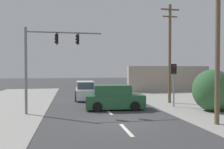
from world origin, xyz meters
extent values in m
plane|color=#3A3A3D|center=(0.00, 0.00, 0.00)|extent=(140.00, 140.00, 0.00)
cube|color=silver|center=(0.00, -2.00, 0.00)|extent=(0.20, 2.40, 0.01)
cube|color=silver|center=(0.00, 3.00, 0.00)|extent=(0.20, 2.40, 0.01)
cube|color=silver|center=(0.00, 8.00, 0.00)|extent=(0.20, 2.40, 0.01)
cylinder|color=brown|center=(5.27, -1.94, 4.93)|extent=(0.26, 0.26, 9.86)
cylinder|color=brown|center=(6.26, 6.00, 4.53)|extent=(0.26, 0.26, 9.07)
cube|color=brown|center=(6.26, 6.00, 8.62)|extent=(1.80, 0.12, 0.11)
cube|color=brown|center=(6.26, 6.00, 7.97)|extent=(1.40, 0.12, 0.10)
cylinder|color=slate|center=(-5.78, 3.09, 3.00)|extent=(0.18, 0.18, 6.00)
cylinder|color=slate|center=(-3.18, 3.04, 5.70)|extent=(5.20, 0.22, 0.11)
cube|color=black|center=(-3.70, 3.05, 5.25)|extent=(0.21, 0.26, 0.68)
cube|color=black|center=(-3.70, 3.05, 5.25)|extent=(0.05, 0.44, 0.84)
sphere|color=red|center=(-3.82, 3.05, 5.47)|extent=(0.13, 0.13, 0.13)
sphere|color=black|center=(-3.82, 3.05, 5.25)|extent=(0.13, 0.13, 0.13)
sphere|color=black|center=(-3.82, 3.05, 5.03)|extent=(0.13, 0.13, 0.13)
cube|color=black|center=(-2.24, 3.02, 5.25)|extent=(0.21, 0.26, 0.68)
cube|color=black|center=(-2.24, 3.02, 5.25)|extent=(0.05, 0.44, 0.84)
sphere|color=red|center=(-2.36, 3.02, 5.47)|extent=(0.13, 0.13, 0.13)
sphere|color=black|center=(-2.36, 3.02, 5.25)|extent=(0.13, 0.13, 0.13)
sphere|color=black|center=(-2.36, 3.02, 5.03)|extent=(0.13, 0.13, 0.13)
cylinder|color=slate|center=(5.60, 3.87, 1.40)|extent=(0.12, 0.12, 2.80)
cube|color=black|center=(5.60, 3.87, 3.14)|extent=(0.30, 0.25, 0.68)
cube|color=black|center=(5.60, 3.87, 3.14)|extent=(0.44, 0.14, 0.84)
sphere|color=red|center=(5.57, 3.75, 3.36)|extent=(0.13, 0.13, 0.13)
sphere|color=black|center=(5.57, 3.75, 3.14)|extent=(0.13, 0.13, 0.13)
sphere|color=black|center=(5.57, 3.75, 2.92)|extent=(0.13, 0.13, 0.13)
ellipsoid|color=#2D5B33|center=(7.62, 1.70, 1.56)|extent=(2.99, 2.69, 3.11)
cube|color=#A39384|center=(11.00, 16.00, 1.80)|extent=(12.00, 1.00, 3.60)
cube|color=#235633|center=(0.62, 3.82, 0.64)|extent=(4.62, 2.14, 1.00)
cube|color=#235633|center=(0.42, 3.84, 1.52)|extent=(2.81, 1.90, 0.76)
cube|color=#384756|center=(1.79, 3.74, 1.52)|extent=(0.17, 1.58, 0.65)
cube|color=#384756|center=(-0.95, 3.93, 1.52)|extent=(0.17, 1.55, 0.61)
cube|color=white|center=(2.89, 3.67, 0.86)|extent=(0.15, 1.56, 0.14)
cylinder|color=black|center=(2.08, 4.64, 0.36)|extent=(0.73, 0.27, 0.72)
cylinder|color=black|center=(1.95, 2.81, 0.36)|extent=(0.73, 0.27, 0.72)
cylinder|color=black|center=(-0.71, 4.83, 0.36)|extent=(0.73, 0.27, 0.72)
cylinder|color=black|center=(-0.83, 3.00, 0.36)|extent=(0.73, 0.27, 0.72)
cube|color=silver|center=(-1.24, 10.01, 0.64)|extent=(1.98, 4.55, 1.00)
cube|color=silver|center=(-1.25, 9.81, 1.52)|extent=(1.80, 2.75, 0.76)
cube|color=#384756|center=(-1.21, 11.18, 1.52)|extent=(1.58, 0.11, 0.65)
cube|color=#384756|center=(-1.29, 8.44, 1.52)|extent=(1.55, 0.11, 0.61)
cube|color=white|center=(-1.17, 12.28, 0.86)|extent=(1.56, 0.09, 0.14)
cylinder|color=black|center=(-2.12, 11.43, 0.36)|extent=(0.24, 0.73, 0.72)
cylinder|color=black|center=(-0.28, 11.37, 0.36)|extent=(0.24, 0.73, 0.72)
cylinder|color=black|center=(-2.21, 8.64, 0.36)|extent=(0.24, 0.73, 0.72)
cylinder|color=black|center=(-0.37, 8.58, 0.36)|extent=(0.24, 0.73, 0.72)
camera|label=1|loc=(-2.85, -12.74, 3.07)|focal=35.00mm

